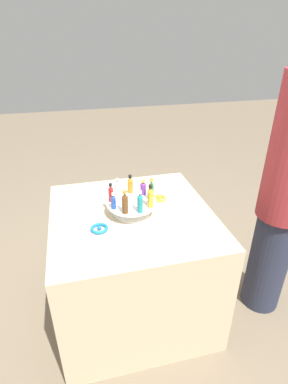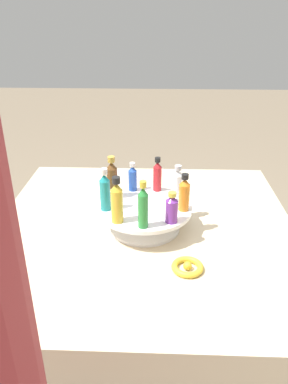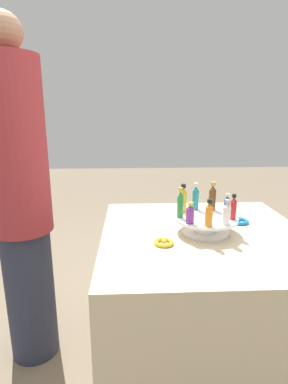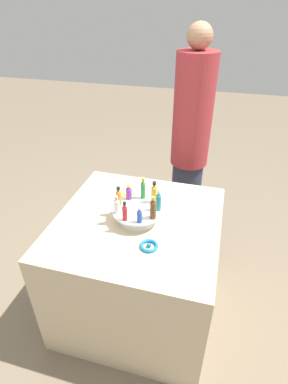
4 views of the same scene
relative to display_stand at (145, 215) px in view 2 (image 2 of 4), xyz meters
The scene contains 13 objects.
party_table 0.42m from the display_stand, ahead, with size 0.93×0.93×0.76m.
display_stand is the anchor object (origin of this frame).
bottle_purple 0.14m from the display_stand, 131.62° to the left, with size 0.03×0.03×0.09m.
bottle_orange 0.14m from the display_stand, behind, with size 0.03×0.03×0.11m.
bottle_clear 0.14m from the display_stand, 148.38° to the right, with size 0.03×0.03×0.11m.
bottle_red 0.14m from the display_stand, 108.38° to the right, with size 0.03×0.03×0.11m.
bottle_blue 0.14m from the display_stand, 68.38° to the right, with size 0.03×0.03×0.10m.
bottle_brown 0.15m from the display_stand, 28.38° to the right, with size 0.03×0.03×0.14m.
bottle_teal 0.15m from the display_stand, 11.62° to the left, with size 0.03×0.03×0.13m.
bottle_gold 0.15m from the display_stand, 51.62° to the left, with size 0.03×0.03×0.14m.
bottle_green 0.15m from the display_stand, 91.62° to the left, with size 0.03×0.03×0.14m.
ribbon_bow_gold 0.24m from the display_stand, 120.58° to the left, with size 0.08×0.08×0.02m.
ribbon_bow_blue 0.24m from the display_stand, 59.42° to the right, with size 0.10×0.10×0.02m.
Camera 2 is at (-0.04, 0.99, 1.37)m, focal length 35.00 mm.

